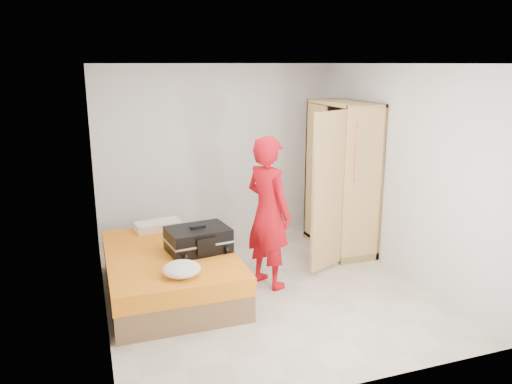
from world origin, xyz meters
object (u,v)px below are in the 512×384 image
object	(u,v)px
wardrobe	(340,182)
person	(268,212)
suitcase	(198,239)
round_cushion	(182,269)
bed	(171,272)

from	to	relation	value
wardrobe	person	xyz separation A→B (m)	(-1.36, -0.76, -0.09)
wardrobe	suitcase	size ratio (longest dim) A/B	2.74
wardrobe	person	distance (m)	1.56
person	round_cushion	world-z (taller)	person
wardrobe	person	size ratio (longest dim) A/B	1.16
bed	round_cushion	distance (m)	0.78
bed	suitcase	size ratio (longest dim) A/B	2.63
suitcase	wardrobe	bearing A→B (deg)	9.50
bed	round_cushion	world-z (taller)	round_cushion
person	suitcase	bearing A→B (deg)	60.15
bed	round_cushion	bearing A→B (deg)	-89.55
person	suitcase	world-z (taller)	person
wardrobe	round_cushion	xyz separation A→B (m)	(-2.50, -1.31, -0.42)
wardrobe	suitcase	world-z (taller)	wardrobe
person	bed	bearing A→B (deg)	58.68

